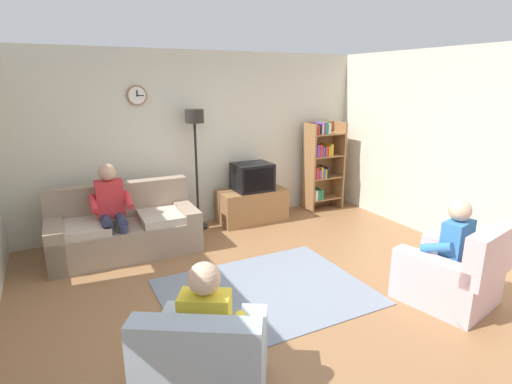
% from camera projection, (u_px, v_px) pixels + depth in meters
% --- Properties ---
extents(ground_plane, '(12.00, 12.00, 0.00)m').
position_uv_depth(ground_plane, '(285.00, 291.00, 4.45)').
color(ground_plane, '#8C603D').
extents(back_wall_assembly, '(6.20, 0.17, 2.70)m').
position_uv_depth(back_wall_assembly, '(200.00, 140.00, 6.37)').
color(back_wall_assembly, beige).
rests_on(back_wall_assembly, ground_plane).
extents(right_wall, '(0.12, 5.80, 2.70)m').
position_uv_depth(right_wall, '(472.00, 151.00, 5.34)').
color(right_wall, beige).
rests_on(right_wall, ground_plane).
extents(couch, '(1.91, 0.91, 0.90)m').
position_uv_depth(couch, '(125.00, 230.00, 5.40)').
color(couch, gray).
rests_on(couch, ground_plane).
extents(tv_stand, '(1.10, 0.56, 0.54)m').
position_uv_depth(tv_stand, '(252.00, 205.00, 6.62)').
color(tv_stand, olive).
rests_on(tv_stand, ground_plane).
extents(tv, '(0.60, 0.49, 0.44)m').
position_uv_depth(tv, '(252.00, 177.00, 6.47)').
color(tv, black).
rests_on(tv, tv_stand).
extents(bookshelf, '(0.68, 0.36, 1.57)m').
position_uv_depth(bookshelf, '(321.00, 163.00, 7.14)').
color(bookshelf, olive).
rests_on(bookshelf, ground_plane).
extents(floor_lamp, '(0.28, 0.28, 1.85)m').
position_uv_depth(floor_lamp, '(195.00, 136.00, 5.99)').
color(floor_lamp, black).
rests_on(floor_lamp, ground_plane).
extents(armchair_near_window, '(1.14, 1.17, 0.90)m').
position_uv_depth(armchair_near_window, '(207.00, 372.00, 2.81)').
color(armchair_near_window, '#9EADBC').
rests_on(armchair_near_window, ground_plane).
extents(armchair_near_bookshelf, '(0.97, 1.03, 0.90)m').
position_uv_depth(armchair_near_bookshelf, '(451.00, 276.00, 4.18)').
color(armchair_near_bookshelf, beige).
rests_on(armchair_near_bookshelf, ground_plane).
extents(area_rug, '(2.20, 1.70, 0.01)m').
position_uv_depth(area_rug, '(265.00, 292.00, 4.43)').
color(area_rug, slate).
rests_on(area_rug, ground_plane).
extents(person_on_couch, '(0.52, 0.54, 1.24)m').
position_uv_depth(person_on_couch, '(112.00, 207.00, 5.13)').
color(person_on_couch, red).
rests_on(person_on_couch, ground_plane).
extents(person_in_left_armchair, '(0.61, 0.64, 1.12)m').
position_uv_depth(person_in_left_armchair, '(208.00, 325.00, 2.81)').
color(person_in_left_armchair, yellow).
rests_on(person_in_left_armchair, ground_plane).
extents(person_in_right_armchair, '(0.57, 0.59, 1.12)m').
position_uv_depth(person_in_right_armchair, '(446.00, 246.00, 4.16)').
color(person_in_right_armchair, '#3372B2').
rests_on(person_in_right_armchair, ground_plane).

